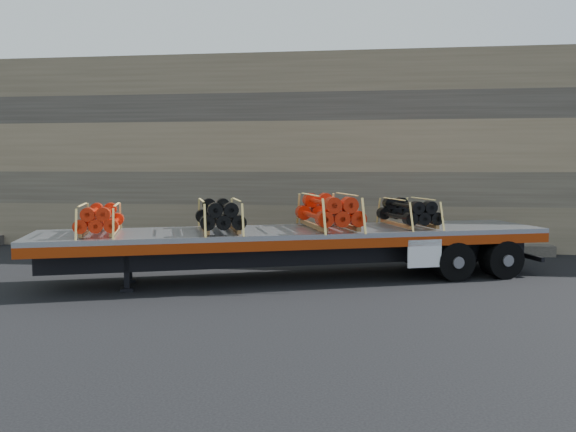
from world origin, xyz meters
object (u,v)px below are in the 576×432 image
(trailer, at_px, (296,254))
(bundle_midrear, at_px, (328,212))
(bundle_front, at_px, (100,220))
(bundle_midfront, at_px, (219,216))
(bundle_rear, at_px, (408,213))

(trailer, height_order, bundle_midrear, bundle_midrear)
(bundle_front, bearing_deg, trailer, -0.00)
(trailer, height_order, bundle_front, bundle_front)
(bundle_front, distance_m, bundle_midrear, 5.83)
(trailer, distance_m, bundle_front, 5.04)
(bundle_front, xyz_separation_m, bundle_midfront, (2.75, 0.97, 0.04))
(trailer, xyz_separation_m, bundle_midrear, (0.84, 0.30, 1.10))
(bundle_midfront, bearing_deg, bundle_front, 180.00)
(trailer, distance_m, bundle_rear, 3.34)
(trailer, distance_m, bundle_midrear, 1.42)
(bundle_rear, bearing_deg, trailer, 180.00)
(bundle_midrear, height_order, bundle_rear, bundle_midrear)
(bundle_rear, bearing_deg, bundle_midfront, 180.00)
(trailer, relative_size, bundle_midfront, 6.11)
(bundle_midfront, bearing_deg, bundle_midrear, 0.00)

